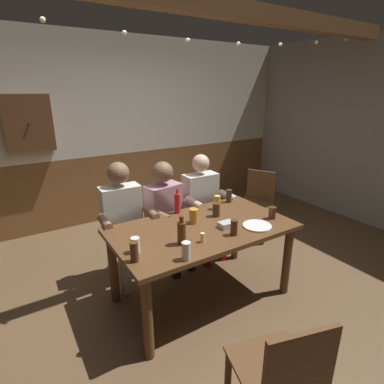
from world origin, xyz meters
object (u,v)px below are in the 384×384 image
Objects in this scene: plate_0 at (257,226)px; bottle_1 at (177,203)px; pint_glass_6 at (186,251)px; person_0 at (124,218)px; pint_glass_2 at (217,202)px; pint_glass_8 at (272,213)px; chair_empty_near_right at (257,201)px; condiment_caddy at (226,225)px; person_1 at (168,210)px; wall_dart_cabinet at (28,123)px; pint_glass_0 at (134,252)px; pint_glass_1 at (194,216)px; dining_table at (202,237)px; person_2 at (204,202)px; pint_glass_4 at (216,210)px; bottle_0 at (182,232)px; pint_glass_5 at (135,245)px; pint_glass_7 at (234,227)px; table_candle at (203,238)px; chair_empty_near_left at (283,377)px; pint_glass_3 at (229,196)px.

bottle_1 reaches higher than plate_0.
plate_0 is 0.85m from pint_glass_6.
person_0 is 0.97m from pint_glass_2.
pint_glass_8 is (0.70, -0.61, -0.05)m from bottle_1.
condiment_caddy is at bearing 97.39° from chair_empty_near_right.
person_1 is 1.72× the size of wall_dart_cabinet.
bottle_1 is at bearing 71.52° from person_1.
pint_glass_2 is at bearing 121.91° from pint_glass_8.
pint_glass_0 reaches higher than condiment_caddy.
pint_glass_1 is 0.99× the size of pint_glass_6.
pint_glass_1 is at bearing 86.03° from chair_empty_near_right.
person_0 is (-0.49, 0.70, 0.05)m from dining_table.
person_2 is 9.13× the size of pint_glass_4.
bottle_0 is 1.99× the size of pint_glass_5.
person_0 is 0.76m from pint_glass_1.
pint_glass_0 is at bearing 151.80° from pint_glass_6.
person_0 is 1.11m from pint_glass_6.
person_1 is at bearing 130.34° from pint_glass_2.
pint_glass_7 is (0.46, -0.10, -0.03)m from bottle_0.
wall_dart_cabinet is (-0.92, 2.52, 0.74)m from table_candle.
bottle_1 is (-0.04, -0.29, 0.19)m from person_1.
chair_empty_near_left is at bearing -126.88° from plate_0.
condiment_caddy is 0.91× the size of pint_glass_0.
person_0 reaches higher than plate_0.
person_1 is 9.82× the size of pint_glass_5.
condiment_caddy is (0.67, -0.82, 0.08)m from person_0.
bottle_1 is 0.95m from pint_glass_0.
pint_glass_3 reaches higher than plate_0.
person_2 is at bearing 48.84° from pint_glass_1.
person_1 is at bearing 79.39° from table_candle.
pint_glass_4 is 2.63m from wall_dart_cabinet.
pint_glass_7 is at bearing -64.07° from dining_table.
wall_dart_cabinet reaches higher than bottle_1.
pint_glass_5 is at bearing 178.88° from condiment_caddy.
dining_table is 11.31× the size of pint_glass_2.
pint_glass_5 is (-0.52, 0.14, 0.02)m from table_candle.
person_2 reaches higher than pint_glass_8.
chair_empty_near_right is 3.11m from wall_dart_cabinet.
dining_table is 6.43× the size of bottle_1.
pint_glass_3 is 1.27m from pint_glass_6.
person_2 reaches higher than condiment_caddy.
chair_empty_near_right is 1.54m from condiment_caddy.
plate_0 is at bearing -40.60° from pint_glass_1.
bottle_1 reaches higher than bottle_0.
table_candle is at bearing 32.19° from pint_glass_6.
person_1 is 4.62× the size of plate_0.
pint_glass_4 is at bearing 28.32° from bottle_0.
pint_glass_3 is at bearing 23.83° from pint_glass_0.
pint_glass_1 is at bearing 76.63° from person_1.
chair_empty_near_left is 1.26× the size of wall_dart_cabinet.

